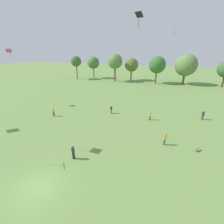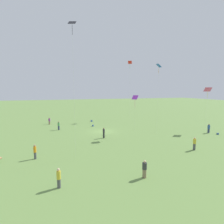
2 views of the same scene
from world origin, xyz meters
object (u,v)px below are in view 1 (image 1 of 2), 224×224
(person_3, at_px, (53,112))
(person_5, at_px, (165,139))
(person_2, at_px, (150,115))
(person_6, at_px, (73,152))
(kite_1, at_px, (175,32))
(kite_6, at_px, (139,24))
(kite_2, at_px, (9,53))
(person_4, at_px, (111,109))
(person_1, at_px, (203,115))
(dog_0, at_px, (196,148))

(person_3, height_order, person_5, person_3)
(person_2, bearing_deg, person_3, -22.31)
(person_3, height_order, person_6, person_6)
(kite_1, xyz_separation_m, kite_6, (-4.65, -16.21, -0.51))
(person_5, height_order, kite_2, kite_2)
(person_4, bearing_deg, person_2, -159.66)
(kite_1, xyz_separation_m, kite_2, (-31.90, -10.77, -3.83))
(person_3, relative_size, person_4, 1.05)
(person_6, xyz_separation_m, kite_2, (-21.73, 12.81, 10.40))
(person_4, distance_m, kite_2, 24.10)
(person_2, bearing_deg, person_6, 25.74)
(person_4, relative_size, person_5, 0.98)
(person_4, bearing_deg, kite_6, 154.36)
(person_3, bearing_deg, person_2, -30.65)
(kite_1, bearing_deg, person_6, 11.81)
(person_6, bearing_deg, person_1, -45.21)
(kite_1, height_order, kite_6, kite_1)
(kite_1, xyz_separation_m, dog_0, (3.88, -17.45, -14.74))
(person_3, xyz_separation_m, kite_2, (-11.49, 3.26, 10.42))
(person_5, height_order, kite_1, kite_1)
(person_3, xyz_separation_m, person_6, (10.24, -9.56, 0.01))
(person_4, relative_size, dog_0, 2.41)
(person_1, xyz_separation_m, kite_6, (-11.23, -9.35, 13.78))
(person_3, distance_m, person_5, 20.66)
(person_2, relative_size, dog_0, 2.45)
(person_3, xyz_separation_m, person_5, (20.40, -3.27, -0.00))
(person_5, distance_m, kite_2, 34.18)
(kite_2, bearing_deg, person_3, 167.07)
(kite_1, relative_size, dog_0, 22.70)
(person_3, distance_m, person_6, 14.01)
(kite_2, height_order, kite_6, kite_6)
(person_6, height_order, kite_6, kite_6)
(person_1, relative_size, kite_6, 0.11)
(kite_6, bearing_deg, person_4, 13.26)
(person_4, relative_size, kite_6, 0.11)
(person_4, height_order, kite_6, kite_6)
(person_1, xyz_separation_m, kite_1, (-6.58, 6.86, 14.29))
(person_1, distance_m, person_3, 27.94)
(kite_1, bearing_deg, person_4, -12.59)
(person_2, distance_m, kite_2, 31.12)
(person_2, distance_m, person_6, 15.58)
(person_2, xyz_separation_m, person_6, (-7.59, -13.61, 0.03))
(person_4, height_order, kite_1, kite_1)
(person_5, relative_size, kite_6, 0.11)
(person_3, bearing_deg, kite_6, -51.33)
(person_2, height_order, dog_0, person_2)
(kite_2, height_order, dog_0, kite_2)
(person_2, xyz_separation_m, kite_2, (-29.31, -0.80, 10.43))
(person_3, relative_size, person_6, 1.00)
(person_3, bearing_deg, person_1, -28.60)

